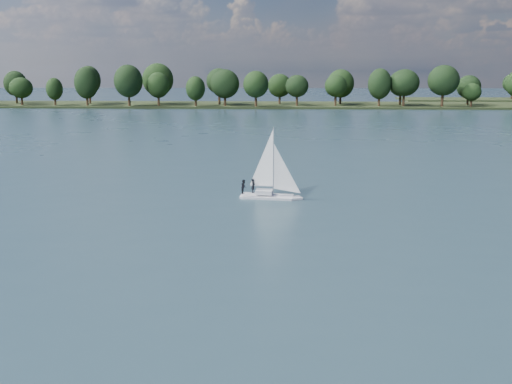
% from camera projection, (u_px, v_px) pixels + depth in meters
% --- Properties ---
extents(ground, '(700.00, 700.00, 0.00)m').
position_uv_depth(ground, '(309.00, 140.00, 112.14)').
color(ground, '#233342').
rests_on(ground, ground).
extents(far_shore, '(660.00, 40.00, 1.50)m').
position_uv_depth(far_shore, '(296.00, 106.00, 221.57)').
color(far_shore, black).
rests_on(far_shore, ground).
extents(sailboat, '(6.21, 2.48, 7.95)m').
position_uv_depth(sailboat, '(267.00, 178.00, 60.17)').
color(sailboat, silver).
rests_on(sailboat, ground).
extents(treeline, '(562.87, 73.91, 17.31)m').
position_uv_depth(treeline, '(293.00, 85.00, 216.09)').
color(treeline, black).
rests_on(treeline, ground).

